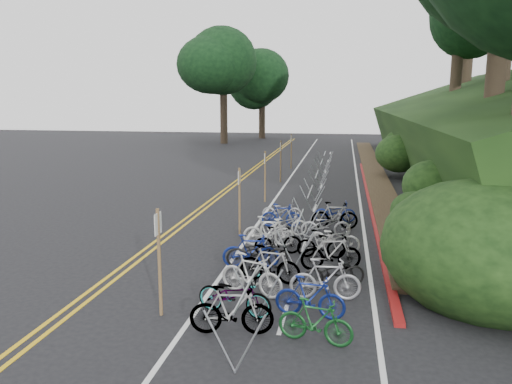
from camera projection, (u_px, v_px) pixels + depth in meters
The scene contains 10 objects.
ground at pixel (182, 280), 13.94m from camera, with size 120.00×120.00×0.00m, color black.
road_markings at pixel (263, 206), 23.60m from camera, with size 7.47×80.00×0.01m.
red_curb at pixel (370, 200), 24.56m from camera, with size 0.25×28.00×0.10m, color maroon.
embankment at pixel (491, 140), 29.65m from camera, with size 14.30×48.14×9.11m.
bike_rack_front at pixel (247, 303), 10.20m from camera, with size 1.17×2.62×1.23m.
bike_racks_rest at pixel (317, 180), 25.84m from camera, with size 1.14×23.00×1.17m.
signpost_near at pixel (159, 255), 11.42m from camera, with size 0.08×0.40×2.56m.
signposts_rest at pixel (274, 165), 27.12m from camera, with size 0.08×18.40×2.50m.
bike_front at pixel (251, 251), 14.85m from camera, with size 1.72×0.49×1.03m, color navy.
bike_valet at pixel (296, 248), 15.26m from camera, with size 3.36×12.19×1.09m.
Camera 1 is at (4.36, -12.67, 5.00)m, focal length 35.00 mm.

